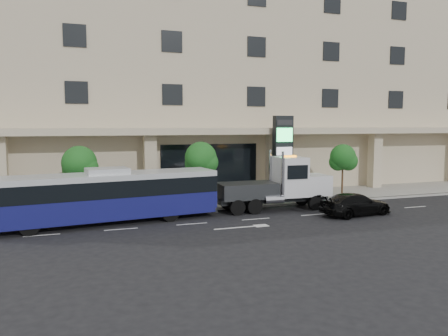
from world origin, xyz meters
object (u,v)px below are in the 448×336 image
object	(u,v)px
tow_truck	(279,185)
black_sedan	(355,204)
signage_pylon	(283,156)
city_bus	(108,195)

from	to	relation	value
tow_truck	black_sedan	bearing A→B (deg)	-39.98
tow_truck	signage_pylon	size ratio (longest dim) A/B	1.40
city_bus	black_sedan	bearing A→B (deg)	-17.18
city_bus	signage_pylon	world-z (taller)	signage_pylon
black_sedan	signage_pylon	distance (m)	7.93
city_bus	black_sedan	world-z (taller)	city_bus
tow_truck	black_sedan	size ratio (longest dim) A/B	1.82
tow_truck	signage_pylon	xyz separation A→B (m)	(2.28, 4.08, 1.67)
tow_truck	signage_pylon	distance (m)	4.96
city_bus	black_sedan	xyz separation A→B (m)	(14.93, -2.70, -0.94)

